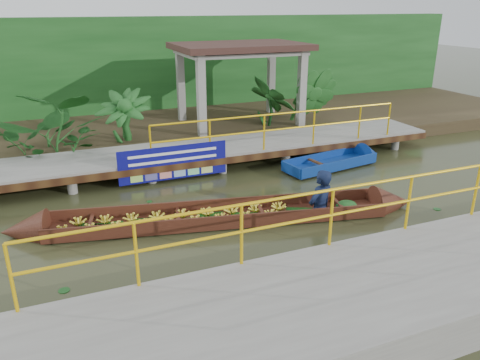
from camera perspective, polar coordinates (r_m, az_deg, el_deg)
name	(u,v)px	position (r m, az deg, el deg)	size (l,w,h in m)	color
ground	(222,216)	(10.49, -2.15, -4.42)	(80.00, 80.00, 0.00)	#2B3018
land_strip	(150,129)	(17.28, -10.86, 6.16)	(30.00, 8.00, 0.45)	#2F2417
far_dock	(181,153)	(13.39, -7.20, 3.26)	(16.00, 2.06, 1.66)	slate
near_dock	(380,296)	(7.59, 16.72, -13.44)	(18.00, 2.40, 1.73)	slate
pavilion	(240,55)	(16.54, -0.02, 15.02)	(4.40, 3.00, 3.00)	slate
foliage_backdrop	(134,70)	(19.37, -12.81, 12.92)	(30.00, 0.80, 4.00)	#164516
vendor_boat	(242,206)	(10.19, 0.21, -3.22)	(8.96, 2.72, 2.31)	#35170E
moored_blue_boat	(350,159)	(14.25, 13.27, 2.51)	(3.40, 1.37, 0.79)	navy
blue_banner	(174,162)	(12.38, -8.09, 2.14)	(2.90, 0.04, 0.91)	navy
tropical_plants	(115,113)	(14.67, -14.97, 7.94)	(14.50, 1.50, 1.88)	#164516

